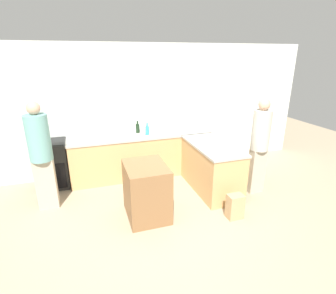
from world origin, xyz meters
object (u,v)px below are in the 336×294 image
at_px(wine_bottle_dark, 138,128).
at_px(dish_soap_bottle, 147,130).
at_px(island_table, 146,191).
at_px(mixing_bowl, 221,147).
at_px(person_by_range, 41,153).
at_px(person_at_peninsula, 260,143).
at_px(vinegar_bottle_clear, 143,132).
at_px(paper_bag, 235,206).
at_px(range_oven, 52,164).

relative_size(wine_bottle_dark, dish_soap_bottle, 1.04).
relative_size(island_table, mixing_bowl, 2.96).
xyz_separation_m(person_by_range, person_at_peninsula, (3.66, -0.63, -0.02)).
height_order(mixing_bowl, wine_bottle_dark, wine_bottle_dark).
height_order(vinegar_bottle_clear, dish_soap_bottle, dish_soap_bottle).
bearing_deg(paper_bag, island_table, 158.94).
bearing_deg(vinegar_bottle_clear, paper_bag, -61.41).
height_order(island_table, person_at_peninsula, person_at_peninsula).
xyz_separation_m(mixing_bowl, dish_soap_bottle, (-0.99, 1.29, 0.04)).
relative_size(mixing_bowl, paper_bag, 0.74).
bearing_deg(range_oven, paper_bag, -36.39).
relative_size(mixing_bowl, person_by_range, 0.16).
bearing_deg(dish_soap_bottle, vinegar_bottle_clear, -138.19).
bearing_deg(person_at_peninsula, mixing_bowl, 177.00).
distance_m(person_at_peninsula, paper_bag, 1.29).
xyz_separation_m(island_table, wine_bottle_dark, (0.23, 1.68, 0.57)).
distance_m(mixing_bowl, paper_bag, 1.02).
bearing_deg(wine_bottle_dark, person_by_range, -152.53).
relative_size(mixing_bowl, person_at_peninsula, 0.17).
bearing_deg(paper_bag, person_by_range, 155.99).
relative_size(range_oven, vinegar_bottle_clear, 3.93).
height_order(wine_bottle_dark, person_at_peninsula, person_at_peninsula).
distance_m(wine_bottle_dark, dish_soap_bottle, 0.26).
height_order(vinegar_bottle_clear, person_at_peninsula, person_at_peninsula).
height_order(mixing_bowl, person_by_range, person_by_range).
bearing_deg(vinegar_bottle_clear, wine_bottle_dark, 99.87).
distance_m(vinegar_bottle_clear, paper_bag, 2.28).
bearing_deg(wine_bottle_dark, vinegar_bottle_clear, -80.13).
height_order(island_table, wine_bottle_dark, wine_bottle_dark).
xyz_separation_m(range_oven, person_by_range, (-0.03, -0.80, 0.53)).
xyz_separation_m(mixing_bowl, paper_bag, (-0.07, -0.68, -0.76)).
bearing_deg(range_oven, wine_bottle_dark, 3.71).
height_order(range_oven, mixing_bowl, mixing_bowl).
bearing_deg(mixing_bowl, paper_bag, -96.07).
height_order(range_oven, island_table, range_oven).
xyz_separation_m(range_oven, dish_soap_bottle, (1.89, -0.10, 0.55)).
relative_size(person_by_range, paper_bag, 4.51).
height_order(range_oven, person_at_peninsula, person_at_peninsula).
distance_m(person_by_range, person_at_peninsula, 3.72).
height_order(person_by_range, person_at_peninsula, person_by_range).
distance_m(vinegar_bottle_clear, person_by_range, 1.92).
bearing_deg(paper_bag, person_at_peninsula, 37.71).
bearing_deg(mixing_bowl, island_table, -172.89).
relative_size(wine_bottle_dark, person_by_range, 0.14).
height_order(mixing_bowl, paper_bag, mixing_bowl).
bearing_deg(island_table, person_at_peninsula, 3.57).
bearing_deg(person_by_range, wine_bottle_dark, 27.47).
bearing_deg(vinegar_bottle_clear, range_oven, 173.86).
bearing_deg(island_table, vinegar_bottle_clear, 78.21).
height_order(vinegar_bottle_clear, paper_bag, vinegar_bottle_clear).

